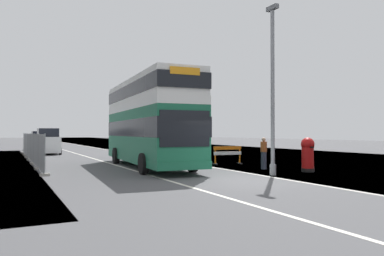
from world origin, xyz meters
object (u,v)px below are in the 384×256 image
object	(u,v)px
roadworks_barrier	(228,153)
pedestrian_at_kerb	(264,153)
double_decker_bus	(149,121)
car_receding_mid	(40,141)
lamppost_foreground	(273,95)
car_oncoming_near	(48,142)
red_pillar_postbox	(308,153)

from	to	relation	value
roadworks_barrier	pedestrian_at_kerb	world-z (taller)	pedestrian_at_kerb
double_decker_bus	car_receding_mid	world-z (taller)	double_decker_bus
roadworks_barrier	lamppost_foreground	bearing A→B (deg)	-102.32
double_decker_bus	roadworks_barrier	world-z (taller)	double_decker_bus
car_oncoming_near	lamppost_foreground	bearing A→B (deg)	-71.34
lamppost_foreground	roadworks_barrier	size ratio (longest dim) A/B	4.17
double_decker_bus	lamppost_foreground	bearing A→B (deg)	-60.16
car_oncoming_near	car_receding_mid	world-z (taller)	car_oncoming_near
red_pillar_postbox	pedestrian_at_kerb	size ratio (longest dim) A/B	1.01
car_receding_mid	pedestrian_at_kerb	bearing A→B (deg)	-73.14
red_pillar_postbox	roadworks_barrier	world-z (taller)	red_pillar_postbox
car_receding_mid	car_oncoming_near	bearing A→B (deg)	-90.46
double_decker_bus	car_receding_mid	xyz separation A→B (m)	(-3.74, 25.15, -1.63)
red_pillar_postbox	pedestrian_at_kerb	distance (m)	2.35
lamppost_foreground	car_oncoming_near	size ratio (longest dim) A/B	2.00
double_decker_bus	roadworks_barrier	distance (m)	5.33
lamppost_foreground	car_receding_mid	bearing A→B (deg)	103.23
roadworks_barrier	car_oncoming_near	world-z (taller)	car_oncoming_near
double_decker_bus	red_pillar_postbox	world-z (taller)	double_decker_bus
red_pillar_postbox	car_oncoming_near	distance (m)	23.98
double_decker_bus	lamppost_foreground	size ratio (longest dim) A/B	1.47
lamppost_foreground	red_pillar_postbox	distance (m)	3.75
lamppost_foreground	car_receding_mid	size ratio (longest dim) A/B	1.76
lamppost_foreground	car_receding_mid	xyz separation A→B (m)	(-7.42, 31.55, -2.70)
roadworks_barrier	double_decker_bus	bearing A→B (deg)	174.04
lamppost_foreground	red_pillar_postbox	world-z (taller)	lamppost_foreground
lamppost_foreground	car_receding_mid	distance (m)	32.52
double_decker_bus	pedestrian_at_kerb	xyz separation A→B (m)	(5.07, -3.94, -1.75)
roadworks_barrier	pedestrian_at_kerb	bearing A→B (deg)	-88.12
double_decker_bus	pedestrian_at_kerb	bearing A→B (deg)	-37.84
roadworks_barrier	red_pillar_postbox	bearing A→B (deg)	-77.23
red_pillar_postbox	roadworks_barrier	bearing A→B (deg)	102.77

